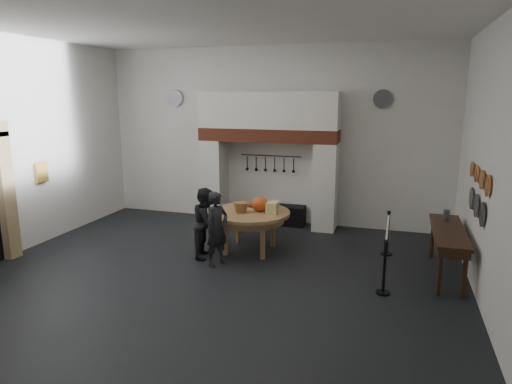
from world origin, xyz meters
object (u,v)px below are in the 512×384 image
(iron_range, at_px, (269,214))
(side_table, at_px, (449,231))
(visitor_near, at_px, (217,229))
(barrier_post_near, at_px, (384,269))
(work_table, at_px, (250,213))
(visitor_far, at_px, (206,222))
(barrier_post_far, at_px, (388,234))

(iron_range, relative_size, side_table, 0.86)
(visitor_near, bearing_deg, barrier_post_near, -71.85)
(work_table, relative_size, visitor_near, 1.16)
(visitor_far, height_order, barrier_post_near, visitor_far)
(visitor_near, height_order, barrier_post_far, visitor_near)
(visitor_near, xyz_separation_m, visitor_far, (-0.40, 0.40, -0.01))
(visitor_near, bearing_deg, side_table, -54.71)
(work_table, bearing_deg, barrier_post_far, 12.20)
(barrier_post_near, height_order, barrier_post_far, same)
(barrier_post_near, distance_m, barrier_post_far, 2.00)
(work_table, bearing_deg, barrier_post_near, -26.11)
(work_table, relative_size, barrier_post_far, 1.90)
(barrier_post_far, bearing_deg, barrier_post_near, -90.00)
(visitor_near, height_order, barrier_post_near, visitor_near)
(work_table, distance_m, side_table, 3.91)
(barrier_post_far, bearing_deg, side_table, -38.33)
(iron_range, relative_size, barrier_post_near, 2.11)
(visitor_far, distance_m, barrier_post_far, 3.79)
(iron_range, bearing_deg, visitor_far, -101.59)
(visitor_near, xyz_separation_m, barrier_post_near, (3.19, -0.40, -0.29))
(visitor_near, bearing_deg, barrier_post_far, -38.03)
(side_table, relative_size, barrier_post_near, 2.44)
(iron_range, xyz_separation_m, visitor_near, (-0.16, -3.15, 0.49))
(visitor_far, relative_size, barrier_post_far, 1.62)
(iron_range, distance_m, barrier_post_near, 4.67)
(visitor_near, distance_m, side_table, 4.33)
(iron_range, bearing_deg, side_table, -30.35)
(visitor_near, bearing_deg, iron_range, 22.38)
(iron_range, distance_m, barrier_post_far, 3.40)
(visitor_far, height_order, side_table, visitor_far)
(iron_range, height_order, work_table, work_table)
(visitor_near, distance_m, visitor_far, 0.57)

